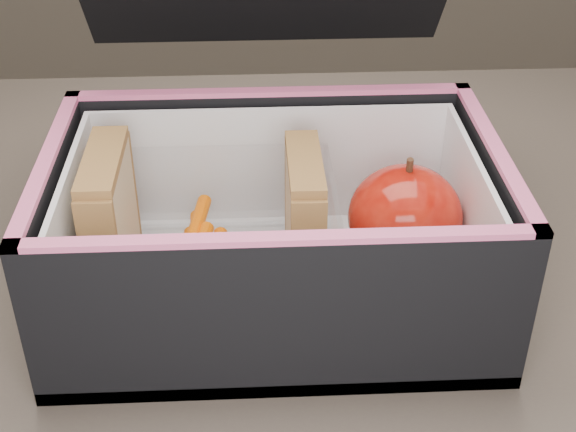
# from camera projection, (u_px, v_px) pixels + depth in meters

# --- Properties ---
(kitchen_table) EXTENTS (1.20, 0.80, 0.75)m
(kitchen_table) POSITION_uv_depth(u_px,v_px,m) (354.00, 366.00, 0.67)
(kitchen_table) COLOR brown
(kitchen_table) RESTS_ON ground
(lunch_bag) EXTENTS (0.31, 0.33, 0.28)m
(lunch_bag) POSITION_uv_depth(u_px,v_px,m) (274.00, 216.00, 0.57)
(lunch_bag) COLOR black
(lunch_bag) RESTS_ON kitchen_table
(plastic_tub) EXTENTS (0.18, 0.13, 0.07)m
(plastic_tub) POSITION_uv_depth(u_px,v_px,m) (209.00, 234.00, 0.58)
(plastic_tub) COLOR white
(plastic_tub) RESTS_ON lunch_bag
(sandwich_left) EXTENTS (0.03, 0.09, 0.10)m
(sandwich_left) POSITION_uv_depth(u_px,v_px,m) (110.00, 218.00, 0.57)
(sandwich_left) COLOR #DDBD8C
(sandwich_left) RESTS_ON plastic_tub
(sandwich_right) EXTENTS (0.02, 0.08, 0.10)m
(sandwich_right) POSITION_uv_depth(u_px,v_px,m) (304.00, 216.00, 0.58)
(sandwich_right) COLOR #DDBD8C
(sandwich_right) RESTS_ON plastic_tub
(carrot_sticks) EXTENTS (0.04, 0.13, 0.03)m
(carrot_sticks) POSITION_uv_depth(u_px,v_px,m) (198.00, 258.00, 0.58)
(carrot_sticks) COLOR #E65300
(carrot_sticks) RESTS_ON plastic_tub
(paper_napkin) EXTENTS (0.10, 0.10, 0.01)m
(paper_napkin) POSITION_uv_depth(u_px,v_px,m) (397.00, 266.00, 0.60)
(paper_napkin) COLOR white
(paper_napkin) RESTS_ON lunch_bag
(red_apple) EXTENTS (0.10, 0.10, 0.09)m
(red_apple) POSITION_uv_depth(u_px,v_px,m) (405.00, 217.00, 0.58)
(red_apple) COLOR #8E0702
(red_apple) RESTS_ON paper_napkin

